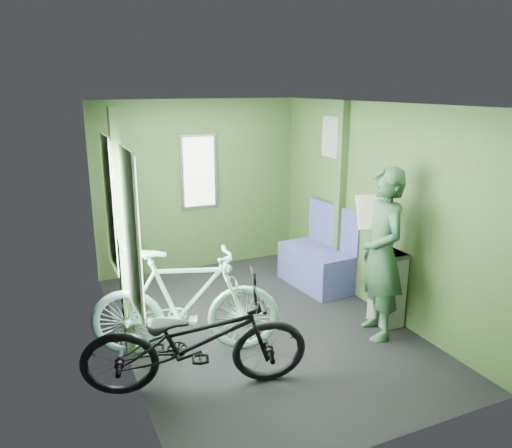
{
  "coord_description": "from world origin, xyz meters",
  "views": [
    {
      "loc": [
        -2.01,
        -4.38,
        2.47
      ],
      "look_at": [
        0.0,
        0.1,
        1.1
      ],
      "focal_mm": 35.0,
      "sensor_mm": 36.0,
      "label": 1
    }
  ],
  "objects_px": {
    "bicycle_mint": "(188,353)",
    "bench_seat": "(318,262)",
    "passenger": "(382,254)",
    "waste_box": "(387,288)",
    "bicycle_black": "(198,392)"
  },
  "relations": [
    {
      "from": "bicycle_mint",
      "to": "passenger",
      "type": "height_order",
      "value": "passenger"
    },
    {
      "from": "waste_box",
      "to": "bench_seat",
      "type": "distance_m",
      "value": 1.22
    },
    {
      "from": "bicycle_black",
      "to": "passenger",
      "type": "height_order",
      "value": "passenger"
    },
    {
      "from": "passenger",
      "to": "bench_seat",
      "type": "xyz_separation_m",
      "value": [
        0.12,
        1.37,
        -0.56
      ]
    },
    {
      "from": "bicycle_black",
      "to": "bicycle_mint",
      "type": "relative_size",
      "value": 1.05
    },
    {
      "from": "bicycle_mint",
      "to": "waste_box",
      "type": "bearing_deg",
      "value": -77.96
    },
    {
      "from": "passenger",
      "to": "bench_seat",
      "type": "bearing_deg",
      "value": -170.23
    },
    {
      "from": "passenger",
      "to": "bicycle_mint",
      "type": "bearing_deg",
      "value": -87.38
    },
    {
      "from": "bicycle_mint",
      "to": "passenger",
      "type": "relative_size",
      "value": 1.02
    },
    {
      "from": "passenger",
      "to": "waste_box",
      "type": "relative_size",
      "value": 2.14
    },
    {
      "from": "waste_box",
      "to": "bicycle_black",
      "type": "bearing_deg",
      "value": -170.39
    },
    {
      "from": "bicycle_mint",
      "to": "bench_seat",
      "type": "xyz_separation_m",
      "value": [
        2.01,
        0.96,
        0.3
      ]
    },
    {
      "from": "bicycle_black",
      "to": "waste_box",
      "type": "bearing_deg",
      "value": -66.02
    },
    {
      "from": "bicycle_mint",
      "to": "bench_seat",
      "type": "distance_m",
      "value": 2.25
    },
    {
      "from": "bicycle_black",
      "to": "waste_box",
      "type": "height_order",
      "value": "waste_box"
    }
  ]
}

